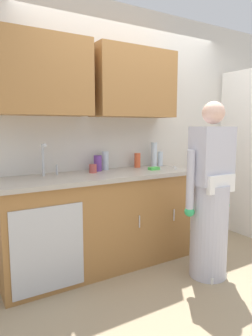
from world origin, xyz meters
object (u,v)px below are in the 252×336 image
(cup_by_sink, at_px, (93,169))
(bottle_water_tall, at_px, (98,163))
(knife_on_counter, at_px, (175,168))
(sink, at_px, (52,179))
(bottle_soap, at_px, (137,160))
(sponge, at_px, (154,168))
(bottle_cleaner_spray, at_px, (160,159))
(bottle_dish_liquid, at_px, (105,161))
(person_at_sink, at_px, (210,204))
(bottle_water_short, at_px, (154,154))

(cup_by_sink, bearing_deg, bottle_water_tall, 41.44)
(knife_on_counter, bearing_deg, sink, -56.40)
(bottle_soap, relative_size, sponge, 1.47)
(bottle_cleaner_spray, bearing_deg, bottle_dish_liquid, 177.51)
(person_at_sink, height_order, bottle_dish_liquid, person_at_sink)
(person_at_sink, xyz_separation_m, bottle_water_tall, (-0.70, 0.90, 0.33))
(bottle_dish_liquid, height_order, bottle_water_tall, bottle_dish_liquid)
(cup_by_sink, bearing_deg, sponge, -12.74)
(cup_by_sink, bearing_deg, bottle_water_short, 5.50)
(person_at_sink, relative_size, bottle_water_short, 5.82)
(bottle_dish_liquid, xyz_separation_m, bottle_water_short, (0.60, -0.06, 0.04))
(person_at_sink, height_order, bottle_soap, person_at_sink)
(bottle_soap, bearing_deg, bottle_water_tall, -177.15)
(bottle_soap, relative_size, bottle_cleaner_spray, 0.98)
(bottle_dish_liquid, distance_m, bottle_water_short, 0.61)
(bottle_water_short, distance_m, knife_on_counter, 0.30)
(bottle_dish_liquid, xyz_separation_m, cup_by_sink, (-0.21, -0.13, -0.06))
(cup_by_sink, height_order, sponge, cup_by_sink)
(sink, xyz_separation_m, bottle_soap, (1.05, 0.19, 0.10))
(bottle_water_tall, bearing_deg, person_at_sink, -52.15)
(bottle_cleaner_spray, bearing_deg, knife_on_counter, -88.59)
(bottle_cleaner_spray, xyz_separation_m, sponge, (-0.28, -0.25, -0.07))
(bottle_dish_liquid, relative_size, bottle_cleaner_spray, 1.19)
(knife_on_counter, relative_size, sponge, 2.18)
(bottle_soap, xyz_separation_m, bottle_water_tall, (-0.51, -0.03, 0.00))
(sink, distance_m, bottle_soap, 1.07)
(sink, relative_size, bottle_water_tall, 3.05)
(sink, relative_size, knife_on_counter, 2.08)
(sink, relative_size, person_at_sink, 0.31)
(bottle_soap, xyz_separation_m, bottle_cleaner_spray, (0.32, -0.01, 0.00))
(bottle_soap, distance_m, sponge, 0.27)
(bottle_soap, relative_size, bottle_dish_liquid, 0.82)
(sink, bearing_deg, bottle_soap, 10.53)
(sponge, bearing_deg, person_at_sink, -77.54)
(person_at_sink, bearing_deg, cup_by_sink, 134.27)
(cup_by_sink, distance_m, knife_on_counter, 0.94)
(bottle_dish_liquid, xyz_separation_m, bottle_cleaner_spray, (0.71, -0.03, -0.02))
(bottle_water_tall, xyz_separation_m, bottle_water_short, (0.72, -0.01, 0.06))
(bottle_cleaner_spray, height_order, cup_by_sink, bottle_cleaner_spray)
(bottle_cleaner_spray, bearing_deg, cup_by_sink, -173.63)
(sink, bearing_deg, knife_on_counter, -3.03)
(bottle_soap, bearing_deg, sink, -169.47)
(bottle_water_tall, distance_m, knife_on_counter, 0.87)
(bottle_soap, bearing_deg, bottle_cleaner_spray, -1.22)
(bottle_cleaner_spray, distance_m, cup_by_sink, 0.93)
(person_at_sink, xyz_separation_m, bottle_dish_liquid, (-0.59, 0.95, 0.35))
(sponge, bearing_deg, bottle_dish_liquid, 147.39)
(sink, bearing_deg, bottle_water_short, 7.40)
(bottle_water_tall, relative_size, sponge, 1.49)
(bottle_dish_liquid, relative_size, sponge, 1.79)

